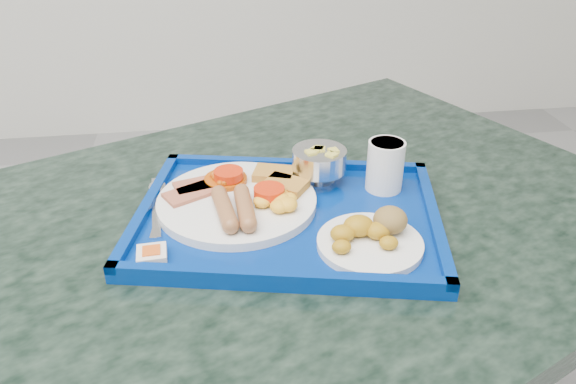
# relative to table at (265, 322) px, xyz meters

# --- Properties ---
(table) EXTENTS (1.53, 1.32, 0.80)m
(table) POSITION_rel_table_xyz_m (0.00, 0.00, 0.00)
(table) COLOR gray
(table) RESTS_ON floor
(tray) EXTENTS (0.53, 0.43, 0.03)m
(tray) POSITION_rel_table_xyz_m (0.04, -0.00, 0.22)
(tray) COLOR navy
(tray) RESTS_ON table
(main_plate) EXTENTS (0.25, 0.25, 0.04)m
(main_plate) POSITION_rel_table_xyz_m (-0.03, 0.03, 0.24)
(main_plate) COLOR white
(main_plate) RESTS_ON tray
(bread_plate) EXTENTS (0.15, 0.15, 0.05)m
(bread_plate) POSITION_rel_table_xyz_m (0.15, -0.10, 0.24)
(bread_plate) COLOR white
(bread_plate) RESTS_ON tray
(fruit_bowl) EXTENTS (0.09, 0.09, 0.06)m
(fruit_bowl) POSITION_rel_table_xyz_m (0.11, 0.09, 0.26)
(fruit_bowl) COLOR silver
(fruit_bowl) RESTS_ON tray
(juice_cup) EXTENTS (0.06, 0.06, 0.09)m
(juice_cup) POSITION_rel_table_xyz_m (0.21, 0.06, 0.27)
(juice_cup) COLOR white
(juice_cup) RESTS_ON tray
(spoon) EXTENTS (0.04, 0.18, 0.01)m
(spoon) POSITION_rel_table_xyz_m (-0.16, 0.08, 0.23)
(spoon) COLOR silver
(spoon) RESTS_ON tray
(knife) EXTENTS (0.03, 0.18, 0.00)m
(knife) POSITION_rel_table_xyz_m (-0.17, 0.05, 0.22)
(knife) COLOR silver
(knife) RESTS_ON tray
(jam_packet) EXTENTS (0.04, 0.04, 0.02)m
(jam_packet) POSITION_rel_table_xyz_m (-0.16, -0.09, 0.23)
(jam_packet) COLOR white
(jam_packet) RESTS_ON tray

